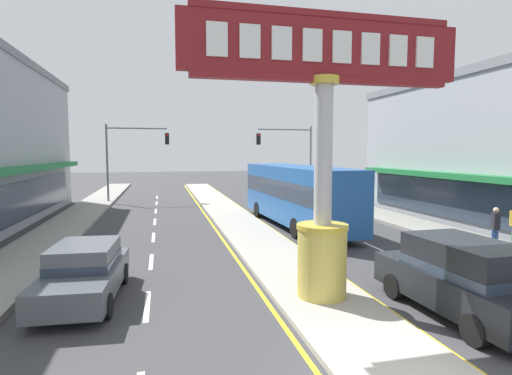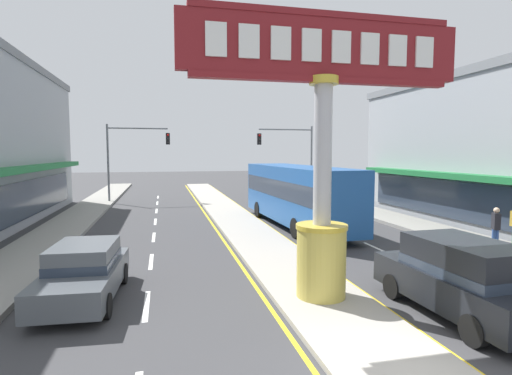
# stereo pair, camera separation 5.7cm
# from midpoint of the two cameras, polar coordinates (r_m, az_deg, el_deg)

# --- Properties ---
(median_strip) EXTENTS (2.55, 52.00, 0.14)m
(median_strip) POSITION_cam_midpoint_polar(r_m,az_deg,el_deg) (24.54, -3.15, -4.26)
(median_strip) COLOR #A39E93
(median_strip) RESTS_ON ground
(sidewalk_left) EXTENTS (2.54, 60.00, 0.18)m
(sidewalk_left) POSITION_cam_midpoint_polar(r_m,az_deg,el_deg) (22.78, -25.63, -5.41)
(sidewalk_left) COLOR gray
(sidewalk_left) RESTS_ON ground
(sidewalk_right) EXTENTS (2.54, 60.00, 0.18)m
(sidewalk_right) POSITION_cam_midpoint_polar(r_m,az_deg,el_deg) (25.87, 18.10, -3.97)
(sidewalk_right) COLOR gray
(sidewalk_right) RESTS_ON ground
(lane_markings) EXTENTS (9.29, 52.00, 0.01)m
(lane_markings) POSITION_cam_midpoint_polar(r_m,az_deg,el_deg) (23.23, -2.58, -4.94)
(lane_markings) COLOR silver
(lane_markings) RESTS_ON ground
(district_sign) EXTENTS (7.53, 1.38, 7.42)m
(district_sign) POSITION_cam_midpoint_polar(r_m,az_deg,el_deg) (10.77, 9.53, 4.71)
(district_sign) COLOR gold
(district_sign) RESTS_ON median_strip
(traffic_light_left_side) EXTENTS (4.86, 0.46, 6.20)m
(traffic_light_left_side) POSITION_cam_midpoint_polar(r_m,az_deg,el_deg) (33.62, -17.12, 5.17)
(traffic_light_left_side) COLOR slate
(traffic_light_left_side) RESTS_ON ground
(traffic_light_right_side) EXTENTS (4.86, 0.46, 6.20)m
(traffic_light_right_side) POSITION_cam_midpoint_polar(r_m,az_deg,el_deg) (34.28, 5.12, 5.36)
(traffic_light_right_side) COLOR slate
(traffic_light_right_side) RESTS_ON ground
(bus_near_right_lane) EXTENTS (3.04, 11.30, 3.26)m
(bus_near_right_lane) POSITION_cam_midpoint_polar(r_m,az_deg,el_deg) (21.95, 5.81, -0.63)
(bus_near_right_lane) COLOR #1E5199
(bus_near_right_lane) RESTS_ON ground
(sedan_far_right_lane) EXTENTS (2.03, 4.40, 1.53)m
(sedan_far_right_lane) POSITION_cam_midpoint_polar(r_m,az_deg,el_deg) (12.09, -22.94, -10.85)
(sedan_far_right_lane) COLOR #4C5156
(sedan_far_right_lane) RESTS_ON ground
(suv_near_left_lane) EXTENTS (2.09, 4.67, 1.90)m
(suv_near_left_lane) POSITION_cam_midpoint_polar(r_m,az_deg,el_deg) (11.23, 27.12, -11.17)
(suv_near_left_lane) COLOR black
(suv_near_left_lane) RESTS_ON ground
(suv_mid_left_lane) EXTENTS (2.05, 4.64, 1.90)m
(suv_mid_left_lane) POSITION_cam_midpoint_polar(r_m,az_deg,el_deg) (33.30, 5.19, -0.25)
(suv_mid_left_lane) COLOR silver
(suv_mid_left_lane) RESTS_ON ground
(pedestrian_far_side) EXTENTS (0.37, 0.46, 1.69)m
(pedestrian_far_side) POSITION_cam_midpoint_polar(r_m,az_deg,el_deg) (18.36, 30.76, -4.71)
(pedestrian_far_side) COLOR #2D4C8C
(pedestrian_far_side) RESTS_ON sidewalk_right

